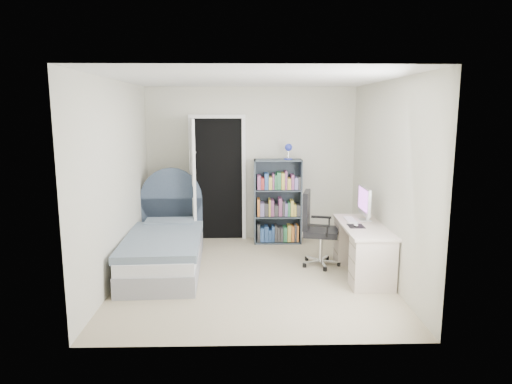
{
  "coord_description": "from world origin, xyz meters",
  "views": [
    {
      "loc": [
        -0.1,
        -5.66,
        2.12
      ],
      "look_at": [
        0.05,
        0.41,
        1.04
      ],
      "focal_mm": 32.0,
      "sensor_mm": 36.0,
      "label": 1
    }
  ],
  "objects_px": {
    "floor_lamp": "(192,208)",
    "office_chair": "(315,225)",
    "bookcase": "(278,205)",
    "desk": "(362,247)",
    "bed": "(165,247)",
    "nightstand": "(168,218)"
  },
  "relations": [
    {
      "from": "bed",
      "to": "office_chair",
      "type": "distance_m",
      "value": 2.08
    },
    {
      "from": "bookcase",
      "to": "bed",
      "type": "bearing_deg",
      "value": -143.47
    },
    {
      "from": "floor_lamp",
      "to": "bookcase",
      "type": "xyz_separation_m",
      "value": [
        1.36,
        0.23,
        -0.01
      ]
    },
    {
      "from": "floor_lamp",
      "to": "office_chair",
      "type": "distance_m",
      "value": 2.0
    },
    {
      "from": "desk",
      "to": "office_chair",
      "type": "bearing_deg",
      "value": 145.65
    },
    {
      "from": "office_chair",
      "to": "floor_lamp",
      "type": "bearing_deg",
      "value": 153.48
    },
    {
      "from": "floor_lamp",
      "to": "office_chair",
      "type": "relative_size",
      "value": 1.48
    },
    {
      "from": "bookcase",
      "to": "desk",
      "type": "bearing_deg",
      "value": -56.47
    },
    {
      "from": "bed",
      "to": "desk",
      "type": "bearing_deg",
      "value": -6.62
    },
    {
      "from": "floor_lamp",
      "to": "office_chair",
      "type": "xyz_separation_m",
      "value": [
        1.79,
        -0.89,
        -0.06
      ]
    },
    {
      "from": "bed",
      "to": "floor_lamp",
      "type": "xyz_separation_m",
      "value": [
        0.27,
        0.98,
        0.34
      ]
    },
    {
      "from": "nightstand",
      "to": "floor_lamp",
      "type": "distance_m",
      "value": 0.56
    },
    {
      "from": "desk",
      "to": "office_chair",
      "type": "distance_m",
      "value": 0.72
    },
    {
      "from": "floor_lamp",
      "to": "office_chair",
      "type": "bearing_deg",
      "value": -26.52
    },
    {
      "from": "bed",
      "to": "bookcase",
      "type": "bearing_deg",
      "value": 36.53
    },
    {
      "from": "nightstand",
      "to": "desk",
      "type": "height_order",
      "value": "desk"
    },
    {
      "from": "nightstand",
      "to": "office_chair",
      "type": "distance_m",
      "value": 2.52
    },
    {
      "from": "bed",
      "to": "office_chair",
      "type": "relative_size",
      "value": 2.02
    },
    {
      "from": "bed",
      "to": "office_chair",
      "type": "xyz_separation_m",
      "value": [
        2.06,
        0.08,
        0.28
      ]
    },
    {
      "from": "floor_lamp",
      "to": "bookcase",
      "type": "bearing_deg",
      "value": 9.59
    },
    {
      "from": "bookcase",
      "to": "office_chair",
      "type": "distance_m",
      "value": 1.2
    },
    {
      "from": "floor_lamp",
      "to": "desk",
      "type": "bearing_deg",
      "value": -28.52
    }
  ]
}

